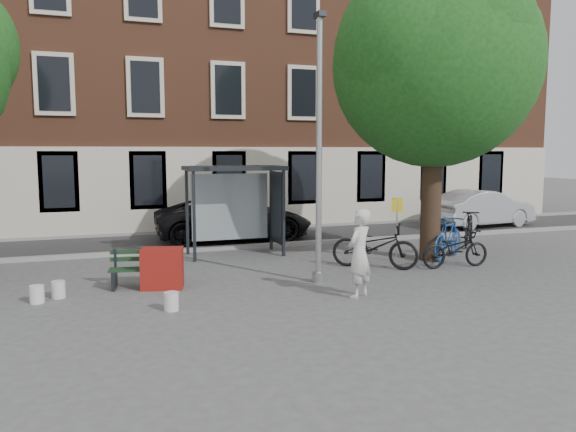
{
  "coord_description": "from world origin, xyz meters",
  "views": [
    {
      "loc": [
        -4.89,
        -11.89,
        3.05
      ],
      "look_at": [
        -0.21,
        1.54,
        1.4
      ],
      "focal_mm": 35.0,
      "sensor_mm": 36.0,
      "label": 1
    }
  ],
  "objects_px": {
    "lamppost": "(319,163)",
    "bike_a": "(455,249)",
    "car_silver": "(482,208)",
    "bike_b": "(448,238)",
    "painter": "(359,253)",
    "bike_d": "(469,229)",
    "bench": "(146,271)",
    "notice_sign": "(397,217)",
    "red_stand": "(162,268)",
    "bike_c": "(375,246)",
    "car_dark": "(234,218)",
    "bus_shelter": "(247,190)"
  },
  "relations": [
    {
      "from": "lamppost",
      "to": "bike_a",
      "type": "height_order",
      "value": "lamppost"
    },
    {
      "from": "car_silver",
      "to": "bike_a",
      "type": "bearing_deg",
      "value": 129.51
    },
    {
      "from": "bike_a",
      "to": "car_silver",
      "type": "xyz_separation_m",
      "value": [
        5.87,
        6.4,
        0.24
      ]
    },
    {
      "from": "bike_b",
      "to": "painter",
      "type": "bearing_deg",
      "value": 90.62
    },
    {
      "from": "bike_d",
      "to": "car_silver",
      "type": "distance_m",
      "value": 5.02
    },
    {
      "from": "bike_a",
      "to": "bike_b",
      "type": "relative_size",
      "value": 0.96
    },
    {
      "from": "bike_b",
      "to": "car_silver",
      "type": "distance_m",
      "value": 7.48
    },
    {
      "from": "bench",
      "to": "notice_sign",
      "type": "bearing_deg",
      "value": 16.2
    },
    {
      "from": "lamppost",
      "to": "red_stand",
      "type": "height_order",
      "value": "lamppost"
    },
    {
      "from": "bike_b",
      "to": "bike_c",
      "type": "bearing_deg",
      "value": 66.49
    },
    {
      "from": "red_stand",
      "to": "painter",
      "type": "bearing_deg",
      "value": -29.56
    },
    {
      "from": "bike_a",
      "to": "car_dark",
      "type": "bearing_deg",
      "value": 36.76
    },
    {
      "from": "bus_shelter",
      "to": "car_silver",
      "type": "xyz_separation_m",
      "value": [
        10.51,
        2.66,
        -1.17
      ]
    },
    {
      "from": "bike_a",
      "to": "red_stand",
      "type": "height_order",
      "value": "bike_a"
    },
    {
      "from": "bike_b",
      "to": "bike_d",
      "type": "relative_size",
      "value": 1.06
    },
    {
      "from": "bench",
      "to": "notice_sign",
      "type": "xyz_separation_m",
      "value": [
        6.83,
        0.78,
        0.87
      ]
    },
    {
      "from": "painter",
      "to": "bike_c",
      "type": "relative_size",
      "value": 0.83
    },
    {
      "from": "lamppost",
      "to": "painter",
      "type": "height_order",
      "value": "lamppost"
    },
    {
      "from": "bike_d",
      "to": "car_dark",
      "type": "distance_m",
      "value": 7.8
    },
    {
      "from": "painter",
      "to": "bike_d",
      "type": "distance_m",
      "value": 7.73
    },
    {
      "from": "car_dark",
      "to": "red_stand",
      "type": "distance_m",
      "value": 6.93
    },
    {
      "from": "bike_b",
      "to": "lamppost",
      "type": "bearing_deg",
      "value": 73.63
    },
    {
      "from": "car_dark",
      "to": "red_stand",
      "type": "height_order",
      "value": "car_dark"
    },
    {
      "from": "car_dark",
      "to": "car_silver",
      "type": "xyz_separation_m",
      "value": [
        10.25,
        -0.03,
        0.0
      ]
    },
    {
      "from": "bike_b",
      "to": "car_dark",
      "type": "xyz_separation_m",
      "value": [
        -4.95,
        5.31,
        0.14
      ]
    },
    {
      "from": "notice_sign",
      "to": "bike_d",
      "type": "bearing_deg",
      "value": 41.21
    },
    {
      "from": "bike_d",
      "to": "red_stand",
      "type": "distance_m",
      "value": 10.29
    },
    {
      "from": "red_stand",
      "to": "bench",
      "type": "bearing_deg",
      "value": 149.19
    },
    {
      "from": "bike_c",
      "to": "bike_d",
      "type": "relative_size",
      "value": 1.19
    },
    {
      "from": "bike_b",
      "to": "red_stand",
      "type": "distance_m",
      "value": 8.15
    },
    {
      "from": "bus_shelter",
      "to": "notice_sign",
      "type": "height_order",
      "value": "bus_shelter"
    },
    {
      "from": "lamppost",
      "to": "bench",
      "type": "distance_m",
      "value": 4.6
    },
    {
      "from": "bus_shelter",
      "to": "notice_sign",
      "type": "xyz_separation_m",
      "value": [
        3.61,
        -2.49,
        -0.66
      ]
    },
    {
      "from": "lamppost",
      "to": "notice_sign",
      "type": "relative_size",
      "value": 3.46
    },
    {
      "from": "bench",
      "to": "lamppost",
      "type": "bearing_deg",
      "value": -2.6
    },
    {
      "from": "lamppost",
      "to": "bike_c",
      "type": "relative_size",
      "value": 2.71
    },
    {
      "from": "bench",
      "to": "car_dark",
      "type": "bearing_deg",
      "value": 69.37
    },
    {
      "from": "painter",
      "to": "car_dark",
      "type": "xyz_separation_m",
      "value": [
        -0.64,
        8.32,
        -0.19
      ]
    },
    {
      "from": "bike_c",
      "to": "lamppost",
      "type": "bearing_deg",
      "value": 153.87
    },
    {
      "from": "bike_c",
      "to": "car_dark",
      "type": "relative_size",
      "value": 0.42
    },
    {
      "from": "bike_d",
      "to": "notice_sign",
      "type": "distance_m",
      "value": 3.85
    },
    {
      "from": "bike_d",
      "to": "bench",
      "type": "bearing_deg",
      "value": 55.58
    },
    {
      "from": "bike_b",
      "to": "notice_sign",
      "type": "xyz_separation_m",
      "value": [
        -1.6,
        0.13,
        0.65
      ]
    },
    {
      "from": "car_dark",
      "to": "painter",
      "type": "bearing_deg",
      "value": -173.23
    },
    {
      "from": "painter",
      "to": "car_silver",
      "type": "xyz_separation_m",
      "value": [
        9.61,
        8.28,
        -0.19
      ]
    },
    {
      "from": "bus_shelter",
      "to": "car_dark",
      "type": "bearing_deg",
      "value": 84.5
    },
    {
      "from": "car_dark",
      "to": "bike_a",
      "type": "bearing_deg",
      "value": -143.42
    },
    {
      "from": "bike_a",
      "to": "notice_sign",
      "type": "height_order",
      "value": "notice_sign"
    },
    {
      "from": "bike_a",
      "to": "bike_c",
      "type": "relative_size",
      "value": 0.85
    },
    {
      "from": "bench",
      "to": "car_silver",
      "type": "distance_m",
      "value": 14.96
    }
  ]
}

